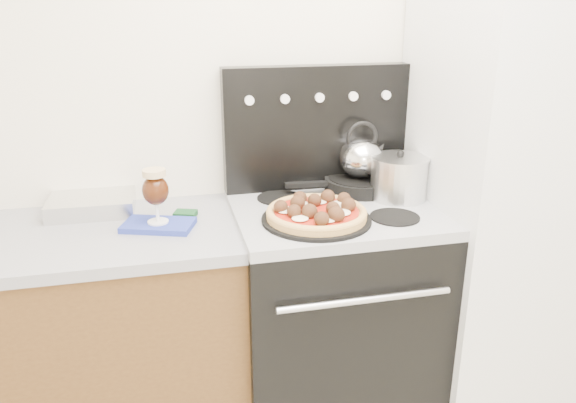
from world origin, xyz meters
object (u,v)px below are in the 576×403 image
object	(u,v)px
stove_body	(331,318)
pizza_pan	(316,219)
pizza	(317,211)
stock_pot	(399,179)
oven_mitt	(158,225)
base_cabinet	(44,353)
skillet	(360,184)
tea_kettle	(361,155)
beer_glass	(156,196)
fridge	(504,189)

from	to	relation	value
stove_body	pizza_pan	xyz separation A→B (m)	(-0.10, -0.11, 0.49)
pizza	stock_pot	xyz separation A→B (m)	(0.38, 0.16, 0.04)
oven_mitt	stove_body	bearing A→B (deg)	0.19
base_cabinet	stove_body	xyz separation A→B (m)	(1.10, -0.02, 0.01)
stove_body	pizza_pan	bearing A→B (deg)	-132.41
pizza	skillet	size ratio (longest dim) A/B	1.21
tea_kettle	oven_mitt	bearing A→B (deg)	-164.79
pizza	tea_kettle	world-z (taller)	tea_kettle
oven_mitt	pizza	distance (m)	0.56
beer_glass	pizza_pan	bearing A→B (deg)	-11.59
tea_kettle	stock_pot	xyz separation A→B (m)	(0.11, -0.13, -0.07)
stove_body	beer_glass	size ratio (longest dim) A/B	4.42
skillet	stock_pot	distance (m)	0.18
beer_glass	pizza_pan	distance (m)	0.57
beer_glass	skillet	world-z (taller)	beer_glass
pizza_pan	oven_mitt	bearing A→B (deg)	168.41
oven_mitt	tea_kettle	size ratio (longest dim) A/B	1.24
pizza_pan	stove_body	bearing A→B (deg)	47.59
base_cabinet	tea_kettle	world-z (taller)	tea_kettle
base_cabinet	tea_kettle	distance (m)	1.43
fridge	pizza	size ratio (longest dim) A/B	5.34
pizza_pan	tea_kettle	distance (m)	0.42
tea_kettle	pizza_pan	bearing A→B (deg)	-129.94
pizza	base_cabinet	bearing A→B (deg)	172.04
stove_body	fridge	xyz separation A→B (m)	(0.70, -0.03, 0.51)
oven_mitt	pizza	world-z (taller)	pizza
stove_body	pizza	xyz separation A→B (m)	(-0.10, -0.11, 0.52)
fridge	base_cabinet	bearing A→B (deg)	178.41
oven_mitt	beer_glass	bearing A→B (deg)	0.00
oven_mitt	beer_glass	xyz separation A→B (m)	(0.00, 0.00, 0.11)
base_cabinet	fridge	world-z (taller)	fridge
base_cabinet	stock_pot	xyz separation A→B (m)	(1.38, 0.02, 0.57)
pizza_pan	skillet	size ratio (longest dim) A/B	1.33
stock_pot	pizza	bearing A→B (deg)	-156.96
fridge	tea_kettle	bearing A→B (deg)	159.12
pizza_pan	stock_pot	distance (m)	0.42
base_cabinet	oven_mitt	size ratio (longest dim) A/B	5.94
oven_mitt	skillet	distance (m)	0.84
pizza	pizza_pan	bearing A→B (deg)	0.00
stove_body	beer_glass	distance (m)	0.87
beer_glass	stock_pot	xyz separation A→B (m)	(0.93, 0.05, -0.02)
skillet	stock_pot	size ratio (longest dim) A/B	1.34
pizza_pan	skillet	bearing A→B (deg)	47.28
fridge	pizza	world-z (taller)	fridge
beer_glass	tea_kettle	xyz separation A→B (m)	(0.82, 0.18, 0.05)
tea_kettle	stock_pot	bearing A→B (deg)	-46.98
stove_body	fridge	distance (m)	0.87
beer_glass	tea_kettle	world-z (taller)	tea_kettle
skillet	beer_glass	bearing A→B (deg)	-167.57
base_cabinet	fridge	size ratio (longest dim) A/B	0.76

